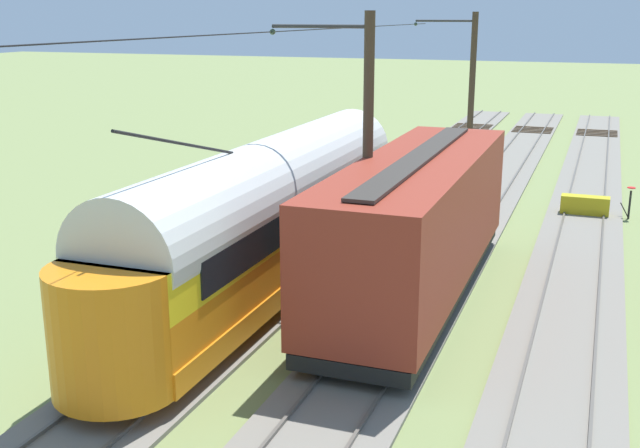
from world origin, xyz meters
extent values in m
plane|color=olive|center=(0.00, 0.00, 0.00)|extent=(220.00, 220.00, 0.00)
cube|color=slate|center=(-4.06, 0.00, 0.05)|extent=(2.80, 80.00, 0.10)
cube|color=#59544C|center=(-3.34, 0.00, 0.14)|extent=(0.07, 80.00, 0.08)
cube|color=#59544C|center=(-4.77, 0.00, 0.14)|extent=(0.07, 80.00, 0.08)
cube|color=#382819|center=(-4.06, -32.00, 0.11)|extent=(2.50, 0.24, 0.08)
cube|color=#382819|center=(-4.06, -31.35, 0.11)|extent=(2.50, 0.24, 0.08)
cube|color=#382819|center=(-4.06, -30.70, 0.11)|extent=(2.50, 0.24, 0.08)
cube|color=#382819|center=(-4.06, -30.05, 0.11)|extent=(2.50, 0.24, 0.08)
cube|color=#382819|center=(-4.06, -29.40, 0.11)|extent=(2.50, 0.24, 0.08)
cube|color=slate|center=(0.00, 0.00, 0.05)|extent=(2.80, 80.00, 0.10)
cube|color=#59544C|center=(0.72, 0.00, 0.14)|extent=(0.07, 80.00, 0.08)
cube|color=#59544C|center=(-0.72, 0.00, 0.14)|extent=(0.07, 80.00, 0.08)
cube|color=#382819|center=(0.00, -32.00, 0.11)|extent=(2.50, 0.24, 0.08)
cube|color=#382819|center=(0.00, -31.35, 0.11)|extent=(2.50, 0.24, 0.08)
cube|color=#382819|center=(0.00, -30.70, 0.11)|extent=(2.50, 0.24, 0.08)
cube|color=#382819|center=(0.00, -30.05, 0.11)|extent=(2.50, 0.24, 0.08)
cube|color=#382819|center=(0.00, -29.40, 0.11)|extent=(2.50, 0.24, 0.08)
cube|color=slate|center=(4.06, 0.00, 0.05)|extent=(2.80, 80.00, 0.10)
cube|color=#59544C|center=(4.77, 0.00, 0.14)|extent=(0.07, 80.00, 0.08)
cube|color=#59544C|center=(3.34, 0.00, 0.14)|extent=(0.07, 80.00, 0.08)
cube|color=#382819|center=(4.06, -32.00, 0.11)|extent=(2.50, 0.24, 0.08)
cube|color=#382819|center=(4.06, -31.35, 0.11)|extent=(2.50, 0.24, 0.08)
cube|color=#382819|center=(4.06, -30.70, 0.11)|extent=(2.50, 0.24, 0.08)
cube|color=#382819|center=(4.06, -30.05, 0.11)|extent=(2.50, 0.24, 0.08)
cube|color=#382819|center=(4.06, -29.40, 0.11)|extent=(2.50, 0.24, 0.08)
cube|color=orange|center=(4.06, 3.37, 0.71)|extent=(2.65, 15.17, 0.55)
cube|color=orange|center=(4.06, 3.37, 1.46)|extent=(2.55, 15.17, 0.95)
cube|color=yellow|center=(4.06, 3.37, 2.46)|extent=(2.55, 15.17, 1.05)
cylinder|color=silver|center=(4.06, 3.37, 2.98)|extent=(2.65, 14.86, 2.65)
cylinder|color=orange|center=(4.06, -4.16, 1.70)|extent=(2.55, 2.55, 2.55)
cylinder|color=orange|center=(4.06, 10.91, 1.70)|extent=(2.55, 2.55, 2.55)
cube|color=black|center=(4.06, -5.29, 2.72)|extent=(1.63, 0.08, 0.36)
cube|color=black|center=(4.06, -5.33, 2.41)|extent=(1.73, 0.06, 0.80)
cube|color=black|center=(2.76, 3.37, 2.46)|extent=(0.04, 12.74, 0.80)
cube|color=black|center=(5.35, 3.37, 2.46)|extent=(0.04, 12.74, 0.80)
cylinder|color=silver|center=(4.06, -5.42, 1.46)|extent=(0.24, 0.06, 0.24)
cube|color=gray|center=(4.06, -5.36, 0.53)|extent=(1.94, 0.12, 0.20)
cylinder|color=black|center=(4.06, 8.09, 4.91)|extent=(0.07, 4.89, 1.28)
cylinder|color=black|center=(3.34, -1.48, 0.56)|extent=(0.10, 0.76, 0.76)
cylinder|color=black|center=(4.77, -1.48, 0.56)|extent=(0.10, 0.76, 0.76)
cylinder|color=black|center=(3.34, 8.23, 0.56)|extent=(0.10, 0.76, 0.76)
cylinder|color=black|center=(4.77, 8.23, 0.56)|extent=(0.10, 0.76, 0.76)
cube|color=maroon|center=(0.00, 2.83, 2.33)|extent=(2.90, 11.96, 3.20)
cube|color=#332D28|center=(0.00, 2.83, 3.99)|extent=(0.70, 10.76, 0.08)
cube|color=black|center=(0.00, 2.83, 0.53)|extent=(2.70, 11.96, 0.36)
cube|color=black|center=(1.48, 2.83, 2.07)|extent=(0.06, 2.20, 2.56)
cylinder|color=black|center=(0.72, 7.02, 0.60)|extent=(0.10, 0.84, 0.84)
cylinder|color=black|center=(-0.72, 7.02, 0.60)|extent=(0.10, 0.84, 0.84)
cylinder|color=black|center=(0.72, -1.35, 0.60)|extent=(0.10, 0.84, 0.84)
cylinder|color=black|center=(-0.72, -1.35, 0.60)|extent=(0.10, 0.84, 0.84)
cylinder|color=#423323|center=(1.35, -13.27, 3.85)|extent=(0.28, 0.28, 7.70)
cylinder|color=#2D2D2D|center=(2.70, -13.27, 7.30)|extent=(2.71, 0.10, 0.10)
sphere|color=#334733|center=(4.06, -13.27, 7.15)|extent=(0.16, 0.16, 0.16)
cylinder|color=#423323|center=(1.35, 3.06, 3.85)|extent=(0.28, 0.28, 7.70)
cylinder|color=#2D2D2D|center=(2.70, 3.06, 7.30)|extent=(2.71, 0.10, 0.10)
sphere|color=#334733|center=(4.06, 3.06, 7.15)|extent=(0.16, 0.16, 0.16)
cylinder|color=black|center=(4.06, 3.06, 7.15)|extent=(0.03, 36.66, 0.03)
cylinder|color=black|center=(2.70, -13.27, 7.30)|extent=(2.71, 0.02, 0.02)
cylinder|color=black|center=(-5.67, -8.51, 0.55)|extent=(0.08, 0.08, 1.10)
cylinder|color=red|center=(-5.67, -8.51, 1.22)|extent=(0.30, 0.30, 0.03)
cylinder|color=#262626|center=(-5.49, -8.51, 0.35)|extent=(0.33, 0.04, 0.54)
cube|color=#B2A519|center=(-4.06, -8.32, 0.40)|extent=(1.80, 0.60, 0.80)
camera|label=1|loc=(-4.52, 22.63, 7.63)|focal=43.57mm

